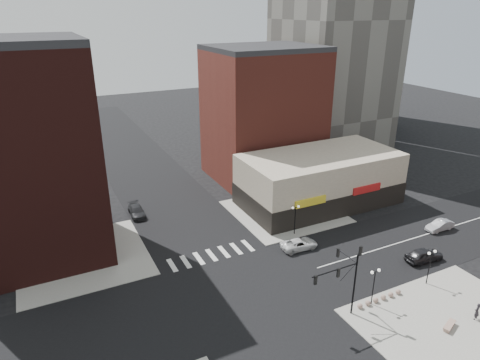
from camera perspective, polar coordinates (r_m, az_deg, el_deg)
ground at (r=48.01m, az=0.24°, el=-14.63°), size 240.00×240.00×0.00m
road_ew at (r=48.00m, az=0.24°, el=-14.62°), size 200.00×14.00×0.02m
road_ns at (r=48.00m, az=0.24°, el=-14.62°), size 14.00×200.00×0.02m
sidewalk_nw at (r=56.71m, az=-20.15°, el=-9.76°), size 15.00×15.00×0.12m
sidewalk_ne at (r=64.96m, az=5.95°, el=-4.18°), size 15.00×15.00×0.12m
sidewalk_se at (r=48.43m, az=26.61°, el=-16.94°), size 18.00×14.00×0.12m
building_nw at (r=55.30m, az=-26.98°, el=2.60°), size 16.00×15.00×25.00m
building_ne_midrise at (r=75.55m, az=3.11°, el=8.54°), size 18.00×15.00×22.00m
building_ne_row at (r=67.44m, az=10.51°, el=-0.40°), size 24.20×12.20×8.00m
traffic_signal at (r=43.25m, az=13.89°, el=-11.95°), size 5.59×3.09×7.77m
street_lamp_se_a at (r=46.29m, az=17.51°, el=-12.39°), size 1.22×0.32×4.16m
street_lamp_se_b at (r=51.57m, az=24.10°, el=-9.58°), size 1.22×0.32×4.16m
street_lamp_ne at (r=57.44m, az=7.39°, el=-4.35°), size 1.22×0.32×4.16m
bollard_row at (r=48.61m, az=18.11°, el=-14.80°), size 5.80×0.55×0.55m
white_suv at (r=55.53m, az=7.90°, el=-8.45°), size 4.95×2.54×1.34m
dark_sedan_east at (r=57.08m, az=23.33°, el=-9.16°), size 4.97×2.35×1.64m
silver_sedan at (r=65.40m, az=25.09°, el=-5.51°), size 4.22×1.49×1.39m
dark_sedan_north at (r=65.04m, az=-13.62°, el=-4.06°), size 2.11×4.92×1.41m
pedestrian at (r=49.55m, az=29.05°, el=-15.07°), size 0.74×0.56×1.84m
stone_bench at (r=47.67m, az=26.13°, el=-17.06°), size 2.06×1.27×0.46m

